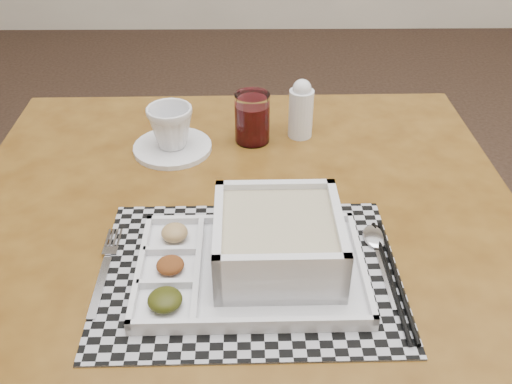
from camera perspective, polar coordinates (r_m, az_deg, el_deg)
floor at (r=1.74m, az=14.43°, el=-12.99°), size 5.00×5.00×0.00m
dining_table at (r=0.96m, az=-1.54°, el=-6.62°), size 0.95×0.95×0.70m
placemat at (r=0.82m, az=-0.67°, el=-8.03°), size 0.43×0.32×0.00m
serving_tray at (r=0.81m, az=1.18°, el=-5.81°), size 0.32×0.22×0.09m
fork at (r=0.85m, az=-14.84°, el=-7.38°), size 0.02×0.19×0.00m
spoon at (r=0.89m, az=11.92°, el=-4.97°), size 0.04×0.18×0.01m
chopsticks at (r=0.83m, az=13.58°, el=-8.31°), size 0.02×0.24×0.01m
saucer at (r=1.11m, az=-8.34°, el=4.42°), size 0.15×0.15×0.01m
cup at (r=1.09m, az=-8.54°, el=6.46°), size 0.09×0.09×0.08m
juice_glass at (r=1.11m, az=-0.38°, el=7.24°), size 0.07×0.07×0.10m
creamer_bottle at (r=1.12m, az=4.52°, el=8.24°), size 0.05×0.05×0.12m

